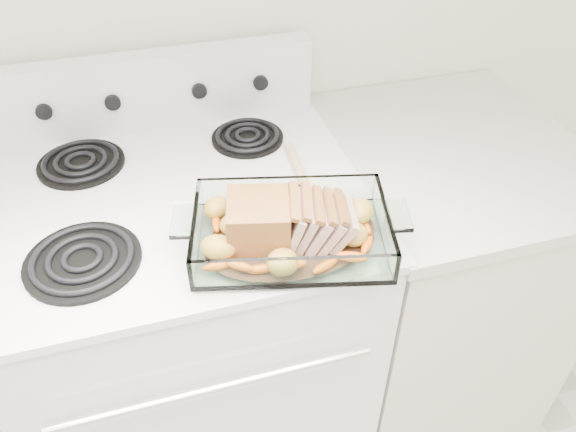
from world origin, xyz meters
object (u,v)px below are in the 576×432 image
object	(u,v)px
electric_range	(199,329)
counter_right	(428,281)
pork_roast	(279,224)
baking_dish	(291,235)

from	to	relation	value
electric_range	counter_right	distance (m)	0.67
counter_right	pork_roast	size ratio (longest dim) A/B	4.04
electric_range	pork_roast	world-z (taller)	electric_range
pork_roast	counter_right	bearing A→B (deg)	-0.21
baking_dish	pork_roast	size ratio (longest dim) A/B	1.53
electric_range	counter_right	world-z (taller)	electric_range
counter_right	baking_dish	size ratio (longest dim) A/B	2.63
baking_dish	counter_right	bearing A→B (deg)	38.51
electric_range	baking_dish	xyz separation A→B (m)	(0.18, -0.22, 0.48)
pork_roast	electric_range	bearing A→B (deg)	101.83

